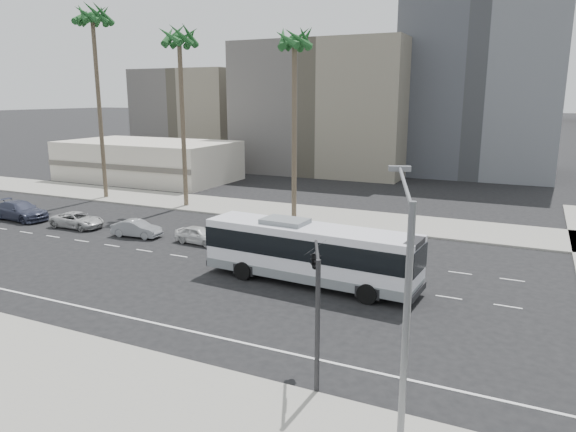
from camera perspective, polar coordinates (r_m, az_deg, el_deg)
The scene contains 18 objects.
ground at distance 34.01m, azimuth -3.52°, elevation -5.60°, with size 700.00×700.00×0.00m, color black.
sidewalk_north at distance 47.66m, azimuth 5.42°, elevation -0.14°, with size 120.00×7.00×0.15m, color gray.
sidewalk_south at distance 22.78m, azimuth -23.33°, elevation -16.25°, with size 120.00×7.00×0.15m, color gray.
commercial_low at distance 71.32m, azimuth -14.86°, elevation 5.80°, with size 22.00×12.16×5.00m.
midrise_beige_west at distance 78.29m, azimuth 4.61°, elevation 11.55°, with size 24.00×18.00×18.00m, color #605C57.
midrise_gray_center at distance 80.65m, azimuth 20.35°, elevation 13.69°, with size 20.00×20.00×26.00m, color #4C4F56.
midrise_beige_far at distance 94.89m, azimuth -9.41°, elevation 10.74°, with size 18.00×16.00×15.00m, color #605C57.
civic_tower at distance 280.22m, azimuth 22.53°, elevation 17.70°, with size 42.00×42.00×129.00m.
city_bus at distance 30.73m, azimuth 2.39°, elevation -3.83°, with size 12.99×3.67×3.69m.
car_a at distance 39.79m, azimuth -9.59°, elevation -2.03°, with size 3.83×1.54×1.31m, color silver.
car_b at distance 42.76m, azimuth -16.01°, elevation -1.31°, with size 3.96×1.38×1.31m, color gray.
car_c at distance 47.34m, azimuth -21.78°, elevation -0.40°, with size 4.64×2.14×1.29m, color #B6B6B6.
car_d at distance 52.35m, azimuth -26.92°, elevation 0.53°, with size 5.74×2.33×1.67m, color #33384D.
streetlight_corner at distance 16.20m, azimuth 12.53°, elevation -9.34°, with size 1.67×3.82×8.42m.
traffic_signal at distance 21.04m, azimuth 3.04°, elevation -4.96°, with size 2.38×3.32×5.19m.
palm_near at distance 46.55m, azimuth 0.70°, elevation 17.96°, with size 4.88×4.88×16.43m.
palm_mid at distance 52.54m, azimuth -11.65°, elevation 17.81°, with size 5.59×5.59×17.24m.
palm_far at distance 59.53m, azimuth -20.34°, elevation 19.09°, with size 5.77×5.77×19.81m.
Camera 1 is at (15.55, -28.26, 10.77)m, focal length 32.95 mm.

